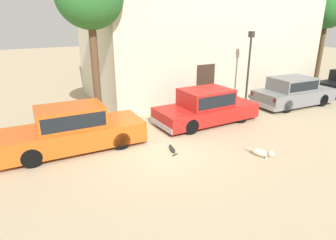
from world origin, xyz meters
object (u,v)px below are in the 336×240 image
at_px(stray_cat, 172,149).
at_px(parked_sedan_nearest, 73,129).
at_px(parked_sedan_second, 206,106).
at_px(parked_sedan_third, 293,91).
at_px(street_lamp, 249,59).
at_px(acacia_tree_right, 328,5).
at_px(stray_dog_spotted, 262,153).

bearing_deg(stray_cat, parked_sedan_nearest, 69.20).
bearing_deg(parked_sedan_second, parked_sedan_nearest, 179.57).
xyz_separation_m(parked_sedan_nearest, parked_sedan_third, (10.96, -0.14, -0.02)).
bearing_deg(parked_sedan_second, stray_cat, -146.66).
bearing_deg(stray_cat, street_lamp, -52.62).
bearing_deg(street_lamp, acacia_tree_right, 13.04).
bearing_deg(parked_sedan_nearest, parked_sedan_second, 2.13).
xyz_separation_m(parked_sedan_nearest, acacia_tree_right, (17.52, 3.01, 4.32)).
distance_m(street_lamp, acacia_tree_right, 9.27).
relative_size(street_lamp, acacia_tree_right, 0.55).
bearing_deg(parked_sedan_second, acacia_tree_right, 14.01).
xyz_separation_m(parked_sedan_nearest, street_lamp, (8.87, 1.01, 1.62)).
xyz_separation_m(street_lamp, acacia_tree_right, (8.64, 2.00, 2.70)).
relative_size(parked_sedan_third, stray_cat, 7.05).
relative_size(parked_sedan_nearest, parked_sedan_second, 1.08).
bearing_deg(parked_sedan_second, street_lamp, 17.06).
relative_size(stray_dog_spotted, acacia_tree_right, 0.15).
bearing_deg(parked_sedan_nearest, stray_cat, -30.65).
bearing_deg(parked_sedan_nearest, acacia_tree_right, 12.09).
bearing_deg(stray_dog_spotted, stray_cat, -142.69).
bearing_deg(acacia_tree_right, stray_dog_spotted, -151.73).
distance_m(parked_sedan_nearest, stray_cat, 3.44).
relative_size(parked_sedan_nearest, stray_cat, 7.85).
bearing_deg(street_lamp, stray_cat, -154.81).
distance_m(stray_dog_spotted, acacia_tree_right, 14.88).
relative_size(parked_sedan_second, street_lamp, 1.24).
bearing_deg(stray_cat, acacia_tree_right, -59.55).
relative_size(stray_dog_spotted, street_lamp, 0.27).
xyz_separation_m(stray_dog_spotted, acacia_tree_right, (12.37, 6.65, 4.93)).
height_order(parked_sedan_nearest, street_lamp, street_lamp).
bearing_deg(parked_sedan_third, parked_sedan_nearest, -176.93).
height_order(parked_sedan_nearest, parked_sedan_second, parked_sedan_nearest).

